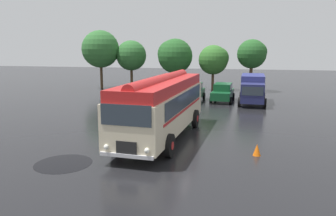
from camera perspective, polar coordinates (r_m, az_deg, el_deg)
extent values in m
plane|color=black|center=(18.10, -0.26, -5.39)|extent=(120.00, 120.00, 0.00)
cube|color=beige|center=(18.03, -1.04, -0.23)|extent=(3.10, 10.13, 2.10)
cube|color=red|center=(17.83, -1.05, 3.98)|extent=(2.89, 9.92, 0.56)
cylinder|color=red|center=(17.80, -1.05, 4.81)|extent=(1.17, 9.52, 0.60)
cube|color=#2D3842|center=(17.89, 3.12, 1.53)|extent=(0.52, 7.99, 0.84)
cube|color=#2D3842|center=(18.62, -4.50, 1.86)|extent=(0.52, 7.99, 0.84)
cube|color=red|center=(17.89, 3.02, -0.23)|extent=(0.52, 8.19, 0.12)
cube|color=red|center=(18.61, -4.57, 0.18)|extent=(0.52, 8.19, 0.12)
cube|color=#2D3842|center=(13.28, -7.40, -1.28)|extent=(2.20, 0.17, 0.88)
cube|color=black|center=(13.62, -7.27, -6.93)|extent=(0.90, 0.11, 0.56)
cube|color=silver|center=(13.70, -7.27, -8.27)|extent=(2.38, 0.24, 0.16)
sphere|color=white|center=(13.30, -3.69, -7.43)|extent=(0.22, 0.22, 0.22)
sphere|color=white|center=(13.99, -10.70, -6.69)|extent=(0.22, 0.22, 0.22)
cylinder|color=black|center=(15.03, 0.26, -6.55)|extent=(0.35, 1.11, 1.10)
cylinder|color=red|center=(15.03, 0.26, -6.55)|extent=(0.34, 0.40, 0.39)
cylinder|color=black|center=(15.91, -8.83, -5.71)|extent=(0.35, 1.11, 1.10)
cylinder|color=red|center=(15.91, -8.83, -5.71)|extent=(0.34, 0.40, 0.39)
cylinder|color=black|center=(20.69, 4.78, -1.83)|extent=(0.35, 1.11, 1.10)
cylinder|color=red|center=(20.69, 4.78, -1.83)|extent=(0.34, 0.40, 0.39)
cylinder|color=black|center=(21.33, -2.08, -1.42)|extent=(0.35, 1.11, 1.10)
cylinder|color=red|center=(21.33, -2.08, -1.42)|extent=(0.34, 0.40, 0.39)
cube|color=#B7BABF|center=(31.48, -0.88, 2.70)|extent=(1.81, 4.24, 0.70)
cube|color=#B7BABF|center=(31.54, -0.82, 3.94)|extent=(1.55, 2.22, 0.64)
cube|color=#2D3842|center=(31.39, 0.53, 3.91)|extent=(0.07, 1.93, 0.50)
cube|color=#2D3842|center=(31.70, -2.17, 3.97)|extent=(0.07, 1.93, 0.50)
cylinder|color=black|center=(30.09, 0.25, 1.66)|extent=(0.22, 0.64, 0.64)
cylinder|color=black|center=(30.47, -3.00, 1.76)|extent=(0.22, 0.64, 0.64)
cylinder|color=black|center=(32.63, 1.11, 2.35)|extent=(0.22, 0.64, 0.64)
cylinder|color=black|center=(32.97, -1.90, 2.44)|extent=(0.22, 0.64, 0.64)
cube|color=#144C28|center=(30.78, 4.27, 2.49)|extent=(1.91, 4.28, 0.70)
cube|color=#144C28|center=(30.84, 4.34, 3.76)|extent=(1.60, 2.26, 0.64)
cube|color=#2D3842|center=(30.71, 5.74, 3.71)|extent=(0.12, 1.93, 0.50)
cube|color=#2D3842|center=(30.99, 2.97, 3.81)|extent=(0.12, 1.93, 0.50)
cylinder|color=black|center=(29.41, 5.45, 1.40)|extent=(0.23, 0.65, 0.64)
cylinder|color=black|center=(29.76, 2.11, 1.55)|extent=(0.23, 0.65, 0.64)
cylinder|color=black|center=(31.95, 6.27, 2.12)|extent=(0.23, 0.65, 0.64)
cylinder|color=black|center=(32.27, 3.18, 2.25)|extent=(0.23, 0.65, 0.64)
cube|color=#144C28|center=(30.81, 9.49, 2.38)|extent=(1.97, 4.30, 0.70)
cube|color=#144C28|center=(30.87, 9.56, 3.65)|extent=(1.64, 2.28, 0.64)
cube|color=#2D3842|center=(30.79, 10.96, 3.59)|extent=(0.15, 1.93, 0.50)
cube|color=#2D3842|center=(30.97, 8.17, 3.71)|extent=(0.15, 1.93, 0.50)
cylinder|color=black|center=(29.49, 10.86, 1.29)|extent=(0.24, 0.65, 0.64)
cylinder|color=black|center=(29.70, 7.48, 1.45)|extent=(0.24, 0.65, 0.64)
cylinder|color=black|center=(32.05, 11.32, 2.00)|extent=(0.24, 0.65, 0.64)
cylinder|color=black|center=(32.25, 8.20, 2.15)|extent=(0.24, 0.65, 0.64)
cube|color=navy|center=(30.99, 14.52, 3.69)|extent=(2.12, 4.01, 2.10)
cube|color=navy|center=(28.15, 14.49, 2.52)|extent=(1.95, 1.80, 1.60)
cube|color=#2D3842|center=(27.24, 14.51, 2.85)|extent=(1.70, 0.08, 0.72)
cylinder|color=black|center=(28.35, 16.52, 0.83)|extent=(0.27, 0.81, 0.80)
cylinder|color=black|center=(28.34, 12.31, 1.02)|extent=(0.27, 0.81, 0.80)
cylinder|color=black|center=(31.87, 16.30, 1.88)|extent=(0.27, 0.81, 0.80)
cylinder|color=black|center=(31.86, 12.57, 2.05)|extent=(0.27, 0.81, 0.80)
cylinder|color=#4C3823|center=(41.07, -11.51, 5.54)|extent=(0.33, 0.33, 3.06)
sphere|color=#2D662D|center=(40.93, -11.68, 10.02)|extent=(4.49, 4.49, 4.49)
sphere|color=#2D662D|center=(40.58, -11.41, 10.18)|extent=(2.57, 2.57, 2.57)
cylinder|color=#4C3823|center=(40.88, -6.35, 5.33)|extent=(0.32, 0.32, 2.59)
sphere|color=#2D662D|center=(40.73, -6.42, 9.07)|extent=(3.67, 3.67, 3.67)
sphere|color=#2D662D|center=(40.56, -5.84, 9.31)|extent=(2.38, 2.38, 2.38)
cylinder|color=#4C3823|center=(38.96, 1.25, 5.01)|extent=(0.28, 0.28, 2.42)
sphere|color=#235623|center=(38.79, 1.27, 9.03)|extent=(4.06, 4.06, 4.06)
sphere|color=#235623|center=(38.86, 0.53, 9.41)|extent=(3.17, 3.17, 3.17)
cylinder|color=#4C3823|center=(38.84, 7.79, 4.77)|extent=(0.31, 0.31, 2.25)
sphere|color=#336B28|center=(38.67, 7.88, 8.31)|extent=(3.41, 3.41, 3.41)
sphere|color=#336B28|center=(38.92, 8.71, 8.61)|extent=(2.51, 2.51, 2.51)
cylinder|color=#4C3823|center=(38.52, 14.20, 5.06)|extent=(0.35, 0.35, 3.00)
sphere|color=#235623|center=(38.37, 14.39, 9.12)|extent=(3.26, 3.26, 3.26)
sphere|color=#235623|center=(38.38, 15.28, 9.41)|extent=(2.17, 2.17, 2.17)
cone|color=orange|center=(15.88, 15.23, -7.04)|extent=(0.36, 0.36, 0.55)
cylinder|color=black|center=(15.09, -17.74, -9.20)|extent=(2.47, 2.47, 0.01)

